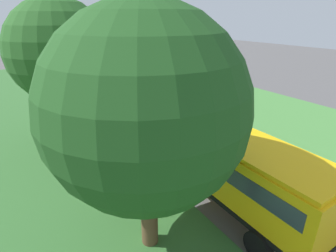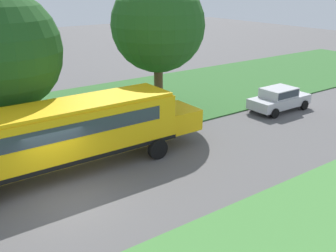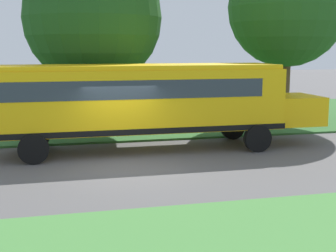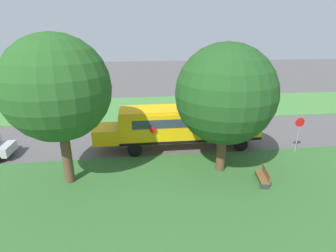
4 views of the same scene
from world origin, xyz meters
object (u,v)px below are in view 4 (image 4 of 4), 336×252
object	(u,v)px
oak_tree_beside_bus	(227,95)
park_bench	(263,176)
stop_sign	(298,131)
school_bus	(186,123)
oak_tree_roadside_mid	(54,89)

from	to	relation	value
oak_tree_beside_bus	park_bench	distance (m)	5.22
park_bench	stop_sign	bearing A→B (deg)	-49.46
school_bus	park_bench	world-z (taller)	school_bus
oak_tree_beside_bus	park_bench	bearing A→B (deg)	-128.09
school_bus	stop_sign	size ratio (longest dim) A/B	4.53
oak_tree_roadside_mid	stop_sign	xyz separation A→B (m)	(2.27, -15.67, -3.94)
oak_tree_beside_bus	school_bus	bearing A→B (deg)	20.63
oak_tree_roadside_mid	stop_sign	world-z (taller)	oak_tree_roadside_mid
school_bus	stop_sign	xyz separation A→B (m)	(-2.12, -7.83, -0.19)
oak_tree_roadside_mid	park_bench	world-z (taller)	oak_tree_roadside_mid
oak_tree_roadside_mid	stop_sign	distance (m)	16.32
school_bus	park_bench	size ratio (longest dim) A/B	7.45
park_bench	school_bus	bearing A→B (deg)	31.88
school_bus	oak_tree_beside_bus	bearing A→B (deg)	-159.37
stop_sign	park_bench	bearing A→B (deg)	130.54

